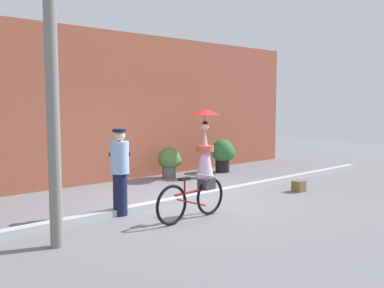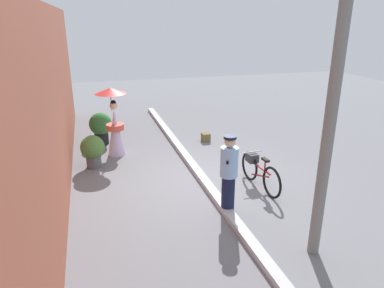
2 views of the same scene
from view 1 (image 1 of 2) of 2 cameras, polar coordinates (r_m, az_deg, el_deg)
name	(u,v)px [view 1 (image 1 of 2)]	position (r m, az deg, el deg)	size (l,w,h in m)	color
ground_plane	(182,202)	(8.91, -1.37, -7.81)	(30.00, 30.00, 0.00)	slate
building_wall	(103,107)	(11.30, -11.89, 4.91)	(14.00, 0.40, 3.91)	brown
sidewalk_curb	(182,199)	(8.89, -1.37, -7.44)	(14.00, 0.20, 0.12)	#B2B2B7
bicycle_near_officer	(194,197)	(7.58, 0.31, -7.09)	(1.66, 0.48, 0.78)	black
person_officer	(120,170)	(7.85, -9.68, -3.45)	(0.34, 0.34, 1.59)	#141938
person_with_parasol	(205,143)	(11.62, 1.75, 0.18)	(0.84, 0.84, 1.89)	silver
potted_plant_by_door	(223,153)	(12.63, 4.22, -1.27)	(0.70, 0.68, 0.97)	black
potted_plant_small	(170,161)	(11.66, -3.00, -2.23)	(0.63, 0.61, 0.85)	#59595B
backpack_on_pavement	(299,186)	(10.22, 14.19, -5.48)	(0.27, 0.24, 0.25)	brown
utility_pole	(52,78)	(6.24, -18.31, 8.39)	(0.18, 0.18, 4.80)	slate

